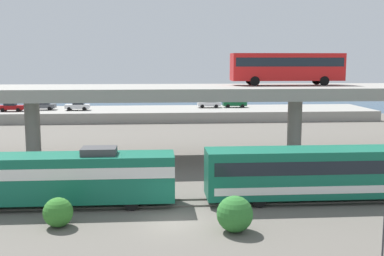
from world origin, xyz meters
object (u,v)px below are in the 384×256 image
object	(u,v)px
train_locomotive	(49,176)
parked_car_2	(209,103)
parked_car_1	(42,105)
parked_car_3	(78,106)
parked_car_0	(235,103)
train_coach_lead	(346,171)
transit_bus_on_overpass	(287,66)
parked_car_4	(11,107)

from	to	relation	value
train_locomotive	parked_car_2	world-z (taller)	train_locomotive
train_locomotive	parked_car_2	size ratio (longest dim) A/B	4.14
parked_car_1	parked_car_3	xyz separation A→B (m)	(6.17, -0.99, -0.00)
parked_car_0	parked_car_3	distance (m)	28.01
train_coach_lead	transit_bus_on_overpass	xyz separation A→B (m)	(0.23, 17.47, 7.44)
parked_car_3	transit_bus_on_overpass	bearing A→B (deg)	130.57
parked_car_0	parked_car_1	size ratio (longest dim) A/B	0.95
parked_car_2	parked_car_3	xyz separation A→B (m)	(-23.10, -2.94, 0.00)
transit_bus_on_overpass	parked_car_2	distance (m)	36.10
train_coach_lead	parked_car_2	xyz separation A→B (m)	(-4.22, 52.58, 0.33)
parked_car_1	parked_car_4	distance (m)	5.08
train_coach_lead	parked_car_3	size ratio (longest dim) A/B	5.03
parked_car_2	parked_car_4	size ratio (longest dim) A/B	1.00
train_locomotive	parked_car_4	xyz separation A→B (m)	(-16.85, 48.57, 0.30)
parked_car_4	train_locomotive	bearing A→B (deg)	-70.87
train_coach_lead	parked_car_0	distance (m)	52.68
transit_bus_on_overpass	train_locomotive	bearing A→B (deg)	39.07
parked_car_4	train_coach_lead	bearing A→B (deg)	-51.86
parked_car_1	parked_car_2	distance (m)	29.34
parked_car_0	parked_car_4	distance (m)	38.87
train_locomotive	parked_car_1	distance (m)	52.08
parked_car_0	parked_car_1	bearing A→B (deg)	3.45
train_locomotive	parked_car_0	world-z (taller)	train_locomotive
train_coach_lead	parked_car_3	world-z (taller)	train_coach_lead
parked_car_2	parked_car_4	world-z (taller)	same
train_coach_lead	transit_bus_on_overpass	bearing A→B (deg)	-90.76
train_locomotive	parked_car_4	distance (m)	51.41
train_locomotive	parked_car_3	world-z (taller)	train_locomotive
transit_bus_on_overpass	parked_car_0	size ratio (longest dim) A/B	2.78
parked_car_2	parked_car_4	xyz separation A→B (m)	(-33.91, -4.01, -0.00)
parked_car_0	parked_car_1	xyz separation A→B (m)	(-34.01, -2.05, 0.00)
train_locomotive	parked_car_1	bearing A→B (deg)	-76.44
parked_car_1	parked_car_2	xyz separation A→B (m)	(29.27, 1.95, -0.00)
train_coach_lead	parked_car_4	bearing A→B (deg)	-51.86
parked_car_1	train_locomotive	bearing A→B (deg)	103.56
train_locomotive	parked_car_1	world-z (taller)	train_locomotive
parked_car_0	parked_car_3	size ratio (longest dim) A/B	1.05
train_coach_lead	train_locomotive	bearing A→B (deg)	0.00
transit_bus_on_overpass	parked_car_2	world-z (taller)	transit_bus_on_overpass
parked_car_3	parked_car_2	bearing A→B (deg)	-172.75
parked_car_0	parked_car_2	bearing A→B (deg)	1.20
parked_car_2	train_locomotive	bearing A→B (deg)	72.02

